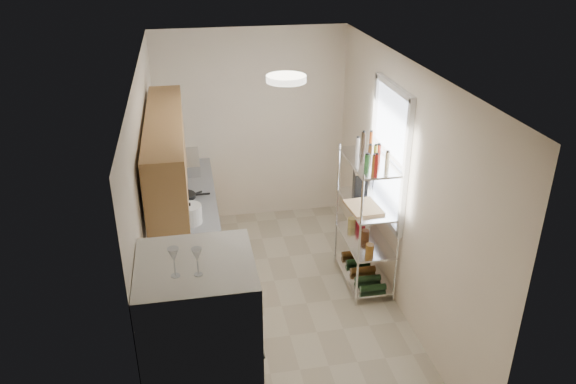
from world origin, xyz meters
The scene contains 16 objects.
room centered at (0.00, 0.00, 1.30)m, with size 2.52×4.42×2.62m.
counter_run centered at (-0.92, 0.44, 0.45)m, with size 0.63×3.51×0.90m.
upper_cabinets centered at (-1.05, 0.10, 1.81)m, with size 0.33×2.20×0.72m, color #9D6C43.
range_hood centered at (-1.00, 0.90, 1.39)m, with size 0.50×0.60×0.12m, color #B7BABC.
window centered at (1.23, 0.35, 1.55)m, with size 0.06×1.00×1.46m, color white.
bakers_rack centered at (1.00, 0.30, 1.11)m, with size 0.45×0.90×1.73m.
ceiling_dome centered at (0.00, -0.30, 2.57)m, with size 0.34×0.34×0.06m, color white.
refrigerator centered at (-0.87, -1.83, 0.91)m, with size 0.75×0.75×1.82m, color white.
wine_glass_a centered at (-0.99, -1.96, 1.92)m, with size 0.07×0.07×0.19m, color silver, non-canonical shape.
wine_glass_b centered at (-0.85, -1.97, 1.91)m, with size 0.07×0.07×0.18m, color silver, non-canonical shape.
rice_cooker centered at (-0.89, 0.41, 1.00)m, with size 0.25×0.25×0.20m, color white.
frying_pan_large centered at (-0.95, 1.03, 0.92)m, with size 0.26×0.26×0.04m, color black.
frying_pan_small centered at (-0.96, 0.98, 0.92)m, with size 0.20×0.20×0.04m, color black.
cutting_board centered at (0.92, 0.18, 1.03)m, with size 0.32×0.42×0.03m, color tan.
espresso_machine centered at (1.02, 0.62, 1.14)m, with size 0.14×0.21×0.25m, color black.
storage_bag centered at (1.05, 0.63, 0.64)m, with size 0.10×0.14×0.16m, color #A6141E.
Camera 1 is at (-0.84, -4.87, 3.74)m, focal length 35.00 mm.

